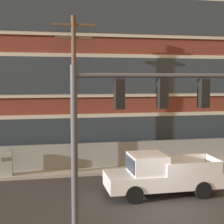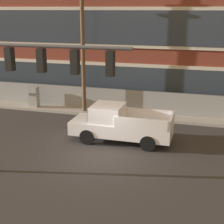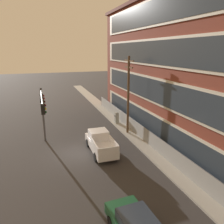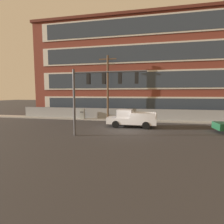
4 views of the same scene
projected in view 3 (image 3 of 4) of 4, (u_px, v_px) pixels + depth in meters
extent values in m
plane|color=#333030|center=(75.00, 153.00, 20.80)|extent=(160.00, 160.00, 0.00)
cube|color=#9E9B93|center=(143.00, 143.00, 22.96)|extent=(80.00, 1.99, 0.16)
cube|color=beige|center=(186.00, 147.00, 17.50)|extent=(38.97, 0.10, 2.62)
cube|color=#2D3844|center=(186.00, 147.00, 17.48)|extent=(37.27, 0.06, 2.18)
cube|color=beige|center=(191.00, 103.00, 16.50)|extent=(38.97, 0.10, 2.62)
cube|color=#2D3844|center=(190.00, 103.00, 16.49)|extent=(37.27, 0.06, 2.18)
cube|color=beige|center=(196.00, 53.00, 15.51)|extent=(38.97, 0.10, 2.62)
cube|color=#2D3844|center=(195.00, 53.00, 15.49)|extent=(37.27, 0.06, 2.18)
cube|color=gray|center=(139.00, 131.00, 24.33)|extent=(30.58, 0.04, 1.64)
cylinder|color=#4C4C51|center=(102.00, 101.00, 38.27)|extent=(0.06, 0.06, 1.64)
cylinder|color=#4C4C51|center=(139.00, 124.00, 24.11)|extent=(30.58, 0.05, 0.05)
cylinder|color=#4C4C51|center=(43.00, 115.00, 22.94)|extent=(0.20, 0.20, 5.81)
cylinder|color=#4C4C51|center=(42.00, 97.00, 19.39)|extent=(6.23, 0.14, 0.14)
cube|color=black|center=(42.00, 99.00, 21.14)|extent=(0.28, 0.32, 0.90)
cylinder|color=red|center=(43.00, 96.00, 21.12)|extent=(0.04, 0.18, 0.18)
cylinder|color=#503E08|center=(44.00, 99.00, 21.20)|extent=(0.04, 0.18, 0.18)
cylinder|color=#0A4011|center=(44.00, 101.00, 21.27)|extent=(0.04, 0.18, 0.18)
cube|color=black|center=(42.00, 102.00, 19.91)|extent=(0.28, 0.32, 0.90)
cylinder|color=red|center=(44.00, 99.00, 19.89)|extent=(0.04, 0.18, 0.18)
cylinder|color=#503E08|center=(44.00, 102.00, 19.96)|extent=(0.04, 0.18, 0.18)
cylinder|color=#0A4011|center=(44.00, 104.00, 20.04)|extent=(0.04, 0.18, 0.18)
cube|color=black|center=(42.00, 105.00, 18.67)|extent=(0.28, 0.32, 0.90)
cylinder|color=#4B0807|center=(44.00, 102.00, 18.65)|extent=(0.04, 0.18, 0.18)
cylinder|color=#503E08|center=(45.00, 105.00, 18.73)|extent=(0.04, 0.18, 0.18)
cylinder|color=green|center=(45.00, 108.00, 18.81)|extent=(0.04, 0.18, 0.18)
cube|color=black|center=(43.00, 109.00, 17.44)|extent=(0.28, 0.32, 0.90)
cylinder|color=#4B0807|center=(45.00, 105.00, 17.42)|extent=(0.04, 0.18, 0.18)
cylinder|color=gold|center=(45.00, 109.00, 17.49)|extent=(0.04, 0.18, 0.18)
cylinder|color=#0A4011|center=(46.00, 112.00, 17.57)|extent=(0.04, 0.18, 0.18)
cube|color=silver|center=(101.00, 145.00, 20.88)|extent=(5.36, 1.92, 0.70)
cube|color=silver|center=(98.00, 135.00, 21.35)|extent=(1.61, 1.76, 0.86)
cube|color=#283342|center=(96.00, 132.00, 22.11)|extent=(0.06, 1.57, 0.65)
cube|color=silver|center=(94.00, 145.00, 19.34)|extent=(2.68, 0.12, 0.56)
cube|color=silver|center=(114.00, 142.00, 19.89)|extent=(2.68, 0.12, 0.56)
cube|color=silver|center=(109.00, 150.00, 18.31)|extent=(0.10, 1.83, 0.56)
cylinder|color=black|center=(88.00, 143.00, 22.18)|extent=(0.80, 0.26, 0.80)
cylinder|color=black|center=(105.00, 141.00, 22.71)|extent=(0.80, 0.26, 0.80)
cylinder|color=black|center=(96.00, 157.00, 19.25)|extent=(0.80, 0.26, 0.80)
cylinder|color=black|center=(115.00, 154.00, 19.78)|extent=(0.80, 0.26, 0.80)
cube|color=white|center=(88.00, 135.00, 23.11)|extent=(0.06, 0.24, 0.16)
cube|color=white|center=(100.00, 133.00, 23.52)|extent=(0.06, 0.24, 0.16)
cube|color=#283342|center=(139.00, 224.00, 10.74)|extent=(2.37, 1.77, 0.60)
cylinder|color=black|center=(111.00, 222.00, 12.12)|extent=(0.65, 0.23, 0.64)
cylinder|color=black|center=(139.00, 213.00, 12.74)|extent=(0.65, 0.23, 0.64)
cylinder|color=brown|center=(128.00, 97.00, 24.57)|extent=(0.26, 0.26, 8.90)
cube|color=brown|center=(129.00, 61.00, 23.49)|extent=(2.40, 0.14, 0.14)
cube|color=brown|center=(129.00, 67.00, 23.68)|extent=(2.04, 0.14, 0.14)
cube|color=#939993|center=(117.00, 118.00, 29.00)|extent=(0.66, 0.48, 1.58)
cube|color=#515151|center=(115.00, 116.00, 28.83)|extent=(0.46, 0.02, 0.20)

